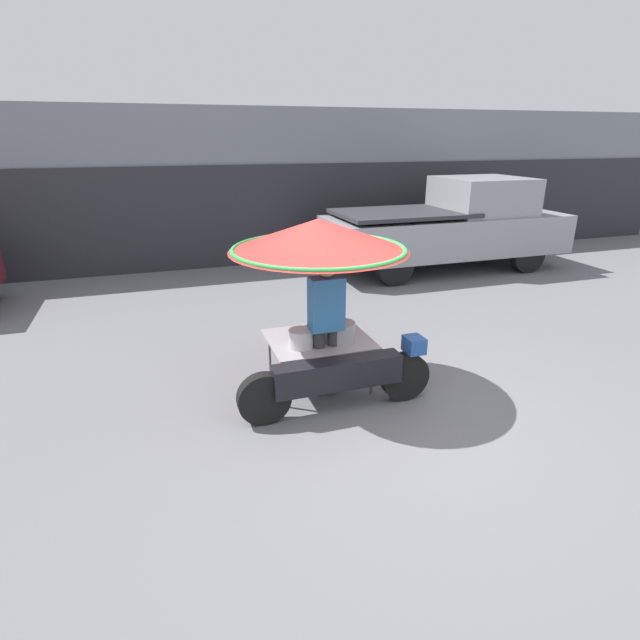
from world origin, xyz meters
name	(u,v)px	position (x,y,z in m)	size (l,w,h in m)	color
ground_plane	(401,423)	(0.00, 0.00, 0.00)	(36.00, 36.00, 0.00)	slate
shopfront_building	(247,185)	(0.00, 8.40, 1.73)	(28.00, 2.06, 3.48)	gray
vendor_motorcycle_cart	(321,258)	(-0.55, 1.05, 1.59)	(2.20, 2.01, 2.02)	black
vendor_person	(326,320)	(-0.54, 0.88, 0.92)	(0.38, 0.22, 1.63)	#2D2D33
pickup_truck	(451,226)	(4.03, 5.56, 0.97)	(5.42, 1.90, 2.00)	black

